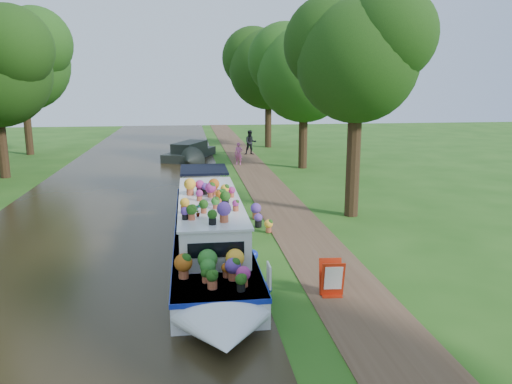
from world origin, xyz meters
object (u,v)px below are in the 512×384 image
object	(u,v)px
pedestrian_dark	(251,142)
pedestrian_pink	(239,154)
sandwich_board	(332,280)
plant_boat	(210,230)
second_boat	(190,152)

from	to	relation	value
pedestrian_dark	pedestrian_pink	bearing A→B (deg)	-107.78
pedestrian_pink	sandwich_board	bearing A→B (deg)	-67.86
sandwich_board	pedestrian_pink	distance (m)	21.53
plant_boat	sandwich_board	distance (m)	4.63
plant_boat	pedestrian_dark	distance (m)	23.04
pedestrian_dark	sandwich_board	bearing A→B (deg)	-93.74
plant_boat	second_boat	distance (m)	21.05
sandwich_board	pedestrian_pink	world-z (taller)	pedestrian_pink
sandwich_board	pedestrian_pink	xyz separation A→B (m)	(-0.21, 21.52, 0.31)
plant_boat	pedestrian_dark	bearing A→B (deg)	79.62
plant_boat	pedestrian_dark	world-z (taller)	plant_boat
plant_boat	pedestrian_pink	xyz separation A→B (m)	(2.75, 17.98, -0.08)
pedestrian_pink	pedestrian_dark	world-z (taller)	pedestrian_dark
plant_boat	sandwich_board	bearing A→B (deg)	-50.14
plant_boat	second_boat	world-z (taller)	plant_boat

